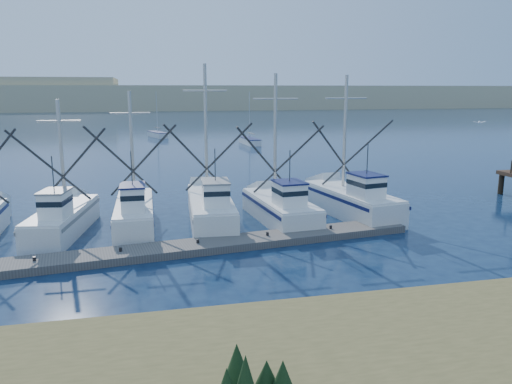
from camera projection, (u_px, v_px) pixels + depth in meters
ground at (372, 279)px, 22.69m from camera, size 500.00×500.00×0.00m
floating_dock at (141, 253)px, 25.57m from camera, size 31.00×6.17×0.41m
dune_ridge at (164, 97)px, 222.24m from camera, size 360.00×60.00×10.00m
trawler_fleet at (163, 213)px, 30.71m from camera, size 31.32×9.63×10.06m
sailboat_near at (250, 141)px, 77.94m from camera, size 2.19×6.83×8.10m
sailboat_far at (158, 135)px, 89.23m from camera, size 3.47×6.27×8.10m
flying_gull at (479, 122)px, 34.58m from camera, size 0.94×0.17×0.17m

